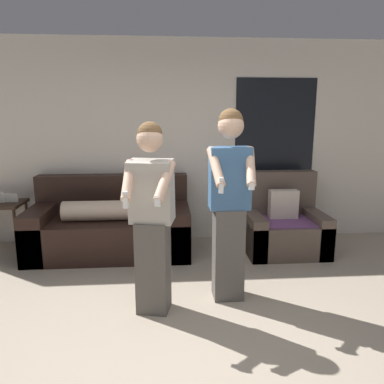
{
  "coord_description": "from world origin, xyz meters",
  "views": [
    {
      "loc": [
        -0.2,
        -2.43,
        1.73
      ],
      "look_at": [
        0.05,
        0.77,
        1.06
      ],
      "focal_mm": 35.0,
      "sensor_mm": 36.0,
      "label": 1
    }
  ],
  "objects_px": {
    "side_table": "(1,209)",
    "person_right": "(229,202)",
    "armchair": "(282,226)",
    "couch": "(111,227)",
    "person_left": "(152,217)"
  },
  "relations": [
    {
      "from": "armchair",
      "to": "person_right",
      "type": "height_order",
      "value": "person_right"
    },
    {
      "from": "armchair",
      "to": "side_table",
      "type": "xyz_separation_m",
      "value": [
        -3.6,
        0.3,
        0.22
      ]
    },
    {
      "from": "armchair",
      "to": "person_left",
      "type": "distance_m",
      "value": 2.22
    },
    {
      "from": "couch",
      "to": "side_table",
      "type": "bearing_deg",
      "value": 171.8
    },
    {
      "from": "armchair",
      "to": "side_table",
      "type": "bearing_deg",
      "value": 175.28
    },
    {
      "from": "person_right",
      "to": "person_left",
      "type": "bearing_deg",
      "value": -164.09
    },
    {
      "from": "side_table",
      "to": "person_right",
      "type": "xyz_separation_m",
      "value": [
        2.68,
        -1.52,
        0.39
      ]
    },
    {
      "from": "side_table",
      "to": "armchair",
      "type": "bearing_deg",
      "value": -4.72
    },
    {
      "from": "armchair",
      "to": "person_right",
      "type": "xyz_separation_m",
      "value": [
        -0.92,
        -1.22,
        0.61
      ]
    },
    {
      "from": "side_table",
      "to": "couch",
      "type": "bearing_deg",
      "value": -8.2
    },
    {
      "from": "couch",
      "to": "person_right",
      "type": "xyz_separation_m",
      "value": [
        1.27,
        -1.31,
        0.6
      ]
    },
    {
      "from": "side_table",
      "to": "person_right",
      "type": "relative_size",
      "value": 0.43
    },
    {
      "from": "couch",
      "to": "person_left",
      "type": "height_order",
      "value": "person_left"
    },
    {
      "from": "side_table",
      "to": "person_right",
      "type": "distance_m",
      "value": 3.11
    },
    {
      "from": "armchair",
      "to": "person_left",
      "type": "xyz_separation_m",
      "value": [
        -1.62,
        -1.42,
        0.54
      ]
    }
  ]
}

